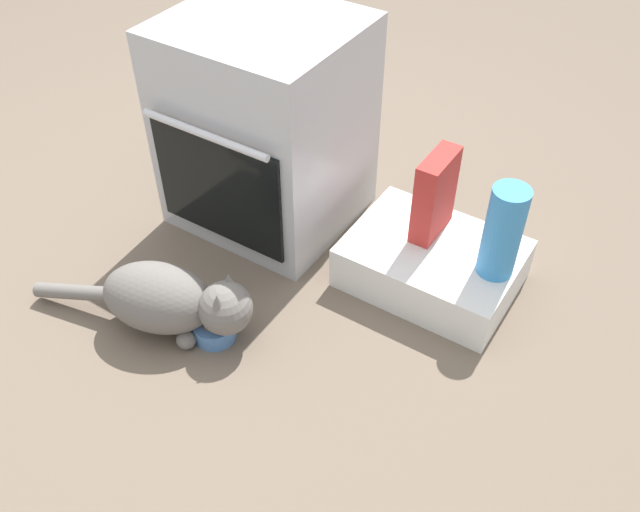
{
  "coord_description": "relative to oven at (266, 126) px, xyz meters",
  "views": [
    {
      "loc": [
        1.22,
        -1.1,
        1.58
      ],
      "look_at": [
        0.45,
        0.1,
        0.25
      ],
      "focal_mm": 38.41,
      "sensor_mm": 36.0,
      "label": 1
    }
  ],
  "objects": [
    {
      "name": "water_bottle",
      "position": [
        0.85,
        -0.02,
        -0.05
      ],
      "size": [
        0.11,
        0.11,
        0.3
      ],
      "primitive_type": "cylinder",
      "color": "#388CD1",
      "rests_on": "pantry_cabinet"
    },
    {
      "name": "pantry_cabinet",
      "position": [
        0.65,
        -0.02,
        -0.28
      ],
      "size": [
        0.53,
        0.39,
        0.15
      ],
      "primitive_type": "cube",
      "color": "white",
      "rests_on": "ground"
    },
    {
      "name": "cat",
      "position": [
        0.09,
        -0.62,
        -0.23
      ],
      "size": [
        0.7,
        0.3,
        0.23
      ],
      "rotation": [
        0.0,
        0.0,
        0.3
      ],
      "color": "slate",
      "rests_on": "ground"
    },
    {
      "name": "food_bowl",
      "position": [
        0.21,
        -0.58,
        -0.32
      ],
      "size": [
        0.13,
        0.13,
        0.08
      ],
      "color": "#4C7AB7",
      "rests_on": "ground"
    },
    {
      "name": "ground",
      "position": [
        -0.01,
        -0.44,
        -0.36
      ],
      "size": [
        8.0,
        8.0,
        0.0
      ],
      "primitive_type": "plane",
      "color": "#6B5B4C"
    },
    {
      "name": "oven",
      "position": [
        0.0,
        0.0,
        0.0
      ],
      "size": [
        0.58,
        0.57,
        0.71
      ],
      "color": "#B7BABF",
      "rests_on": "ground"
    },
    {
      "name": "cereal_box",
      "position": [
        0.6,
        0.04,
        -0.06
      ],
      "size": [
        0.07,
        0.18,
        0.28
      ],
      "primitive_type": "cube",
      "color": "#B72D28",
      "rests_on": "pantry_cabinet"
    }
  ]
}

